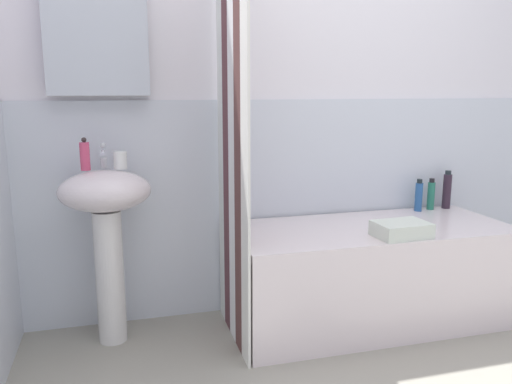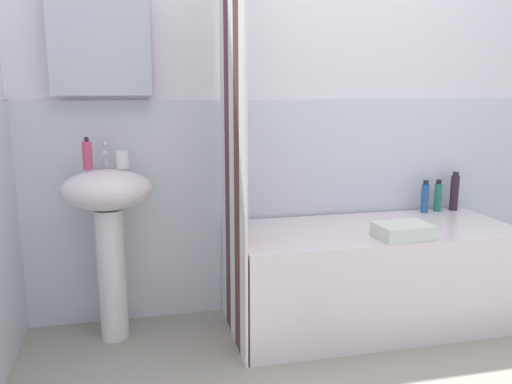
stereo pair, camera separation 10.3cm
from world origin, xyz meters
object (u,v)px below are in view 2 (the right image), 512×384
object	(u,v)px
toothbrush_cup	(122,159)
towel_folded	(403,231)
soap_dispenser	(87,155)
body_wash_bottle	(425,197)
shampoo_bottle	(454,192)
lotion_bottle	(438,196)
bathtub	(372,275)
sink	(108,217)

from	to	relation	value
toothbrush_cup	towel_folded	xyz separation A→B (m)	(1.33, -0.38, -0.34)
toothbrush_cup	towel_folded	bearing A→B (deg)	-15.97
soap_dispenser	body_wash_bottle	distance (m)	1.91
shampoo_bottle	body_wash_bottle	world-z (taller)	shampoo_bottle
lotion_bottle	soap_dispenser	bearing A→B (deg)	-177.07
soap_dispenser	toothbrush_cup	bearing A→B (deg)	0.71
lotion_bottle	bathtub	bearing A→B (deg)	-153.77
toothbrush_cup	bathtub	distance (m)	1.45
lotion_bottle	towel_folded	world-z (taller)	lotion_bottle
sink	soap_dispenser	size ratio (longest dim) A/B	5.54
toothbrush_cup	body_wash_bottle	xyz separation A→B (m)	(1.72, 0.08, -0.29)
soap_dispenser	shampoo_bottle	bearing A→B (deg)	2.83
sink	lotion_bottle	distance (m)	1.90
sink	toothbrush_cup	xyz separation A→B (m)	(0.08, 0.03, 0.28)
soap_dispenser	toothbrush_cup	xyz separation A→B (m)	(0.16, 0.00, -0.03)
bathtub	shampoo_bottle	size ratio (longest dim) A/B	6.37
shampoo_bottle	soap_dispenser	bearing A→B (deg)	-177.17
body_wash_bottle	shampoo_bottle	bearing A→B (deg)	5.11
shampoo_bottle	lotion_bottle	world-z (taller)	shampoo_bottle
sink	body_wash_bottle	world-z (taller)	sink
lotion_bottle	body_wash_bottle	xyz separation A→B (m)	(-0.10, -0.02, 0.00)
bathtub	sink	bearing A→B (deg)	174.51
sink	bathtub	xyz separation A→B (m)	(1.36, -0.13, -0.37)
body_wash_bottle	toothbrush_cup	bearing A→B (deg)	-177.25
toothbrush_cup	bathtub	xyz separation A→B (m)	(1.28, -0.16, -0.65)
sink	soap_dispenser	world-z (taller)	soap_dispenser
shampoo_bottle	lotion_bottle	size ratio (longest dim) A/B	1.22
bathtub	towel_folded	distance (m)	0.38
toothbrush_cup	shampoo_bottle	distance (m)	1.95
sink	towel_folded	distance (m)	1.45
toothbrush_cup	body_wash_bottle	size ratio (longest dim) A/B	0.44
shampoo_bottle	toothbrush_cup	bearing A→B (deg)	-177.00
sink	lotion_bottle	world-z (taller)	sink
sink	soap_dispenser	bearing A→B (deg)	159.36
sink	shampoo_bottle	bearing A→B (deg)	3.83
shampoo_bottle	towel_folded	xyz separation A→B (m)	(-0.60, -0.48, -0.07)
toothbrush_cup	lotion_bottle	distance (m)	1.84
body_wash_bottle	sink	bearing A→B (deg)	-176.32
soap_dispenser	bathtub	size ratio (longest dim) A/B	0.11
shampoo_bottle	lotion_bottle	distance (m)	0.11
soap_dispenser	shampoo_bottle	distance (m)	2.11
bathtub	shampoo_bottle	xyz separation A→B (m)	(0.64, 0.26, 0.38)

